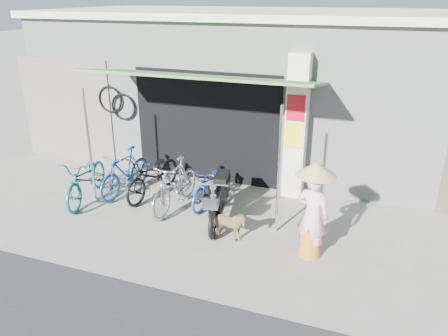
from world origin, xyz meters
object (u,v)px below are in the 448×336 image
(bike_black, at_px, (154,175))
(street_dog, at_px, (227,226))
(bike_silver, at_px, (175,185))
(bike_blue, at_px, (125,172))
(moped, at_px, (219,197))
(bike_navy, at_px, (212,184))
(bike_teal, at_px, (87,178))
(nun, at_px, (313,210))

(bike_black, distance_m, street_dog, 2.43)
(bike_black, distance_m, bike_silver, 0.82)
(bike_blue, height_order, street_dog, bike_blue)
(bike_black, height_order, moped, moped)
(bike_black, xyz_separation_m, bike_navy, (1.29, 0.08, -0.06))
(bike_navy, bearing_deg, bike_teal, -158.33)
(bike_black, bearing_deg, nun, -11.61)
(bike_silver, bearing_deg, street_dog, -26.41)
(bike_teal, relative_size, bike_black, 1.02)
(bike_blue, relative_size, bike_black, 0.91)
(bike_navy, relative_size, moped, 0.87)
(nun, bearing_deg, bike_silver, -2.17)
(bike_teal, distance_m, bike_black, 1.37)
(bike_teal, distance_m, bike_navy, 2.60)
(bike_silver, bearing_deg, bike_blue, 171.41)
(bike_teal, relative_size, bike_navy, 1.16)
(bike_teal, xyz_separation_m, bike_navy, (2.49, 0.75, -0.07))
(bike_black, xyz_separation_m, moped, (1.69, -0.54, -0.00))
(bike_teal, bearing_deg, bike_silver, -5.76)
(street_dog, height_order, moped, moped)
(moped, bearing_deg, bike_navy, 111.64)
(bike_teal, height_order, moped, moped)
(moped, height_order, nun, nun)
(moped, bearing_deg, nun, -30.13)
(bike_blue, bearing_deg, moped, -4.57)
(street_dog, bearing_deg, bike_teal, 77.04)
(street_dog, bearing_deg, moped, 27.18)
(bike_navy, bearing_deg, street_dog, -53.31)
(bike_teal, xyz_separation_m, moped, (2.89, 0.13, -0.01))
(bike_navy, height_order, moped, moped)
(bike_teal, relative_size, bike_silver, 1.07)
(bike_blue, relative_size, moped, 0.90)
(moped, bearing_deg, bike_black, 150.86)
(bike_black, distance_m, nun, 3.73)
(bike_navy, xyz_separation_m, street_dog, (0.81, -1.30, -0.12))
(street_dog, bearing_deg, bike_silver, 56.33)
(bike_teal, height_order, bike_silver, bike_silver)
(bike_blue, bearing_deg, street_dog, -16.27)
(bike_teal, xyz_separation_m, bike_blue, (0.58, 0.55, 0.01))
(bike_black, height_order, bike_navy, bike_black)
(bike_silver, height_order, nun, nun)
(street_dog, bearing_deg, bike_blue, 64.51)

